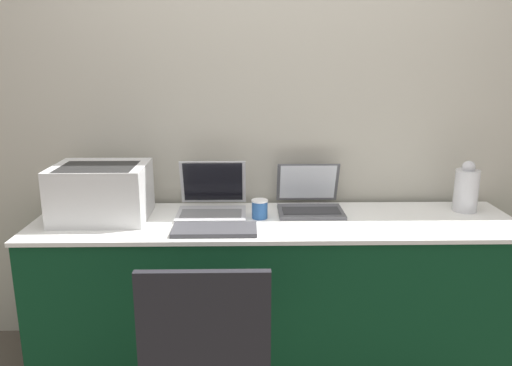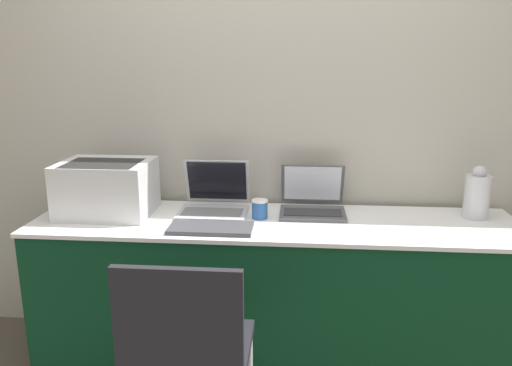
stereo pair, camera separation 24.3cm
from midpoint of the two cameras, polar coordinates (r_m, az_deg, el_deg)
name	(u,v)px [view 2 (the right image)]	position (r m, az deg, el deg)	size (l,w,h in m)	color
wall_back	(279,108)	(2.69, 5.27, 8.46)	(8.00, 0.05, 2.60)	#B7B2A3
table	(274,294)	(2.60, 4.84, -12.59)	(2.37, 0.59, 0.79)	#0C381E
printer	(107,186)	(2.58, -14.18, -0.37)	(0.45, 0.36, 0.27)	silver
laptop_left	(214,201)	(2.57, -2.09, -2.10)	(0.34, 0.33, 0.26)	#B7B7BC
laptop_right	(312,202)	(2.59, 9.15, -2.22)	(0.33, 0.32, 0.23)	#4C4C51
external_keyboard	(211,228)	(2.31, -2.19, -5.23)	(0.39, 0.18, 0.02)	#3D3D42
coffee_cup	(260,209)	(2.47, 3.25, -3.03)	(0.08, 0.08, 0.09)	#285699
metal_pitcher	(477,195)	(2.73, 26.32, -1.23)	(0.12, 0.12, 0.27)	silver
chair	(187,345)	(1.92, -4.12, -18.12)	(0.44, 0.42, 0.90)	black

